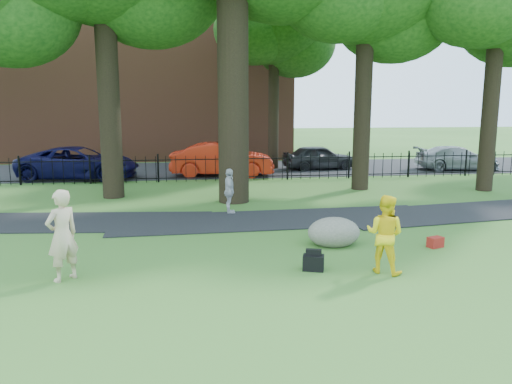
{
  "coord_description": "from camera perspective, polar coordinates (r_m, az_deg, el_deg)",
  "views": [
    {
      "loc": [
        -1.63,
        -10.91,
        3.57
      ],
      "look_at": [
        0.13,
        2.0,
        1.24
      ],
      "focal_mm": 35.0,
      "sensor_mm": 36.0,
      "label": 1
    }
  ],
  "objects": [
    {
      "name": "ground",
      "position": [
        11.6,
        0.69,
        -7.8
      ],
      "size": [
        120.0,
        120.0,
        0.0
      ],
      "primitive_type": "plane",
      "color": "#336021",
      "rests_on": "ground"
    },
    {
      "name": "footpath",
      "position": [
        15.46,
        2.23,
        -3.23
      ],
      "size": [
        36.07,
        3.85,
        0.03
      ],
      "primitive_type": "cube",
      "rotation": [
        0.0,
        0.0,
        0.03
      ],
      "color": "black",
      "rests_on": "ground"
    },
    {
      "name": "street",
      "position": [
        27.2,
        -4.27,
        2.57
      ],
      "size": [
        80.0,
        7.0,
        0.02
      ],
      "primitive_type": "cube",
      "color": "black",
      "rests_on": "ground"
    },
    {
      "name": "iron_fence",
      "position": [
        23.16,
        -3.68,
        2.75
      ],
      "size": [
        44.0,
        0.04,
        1.2
      ],
      "color": "black",
      "rests_on": "ground"
    },
    {
      "name": "brick_building",
      "position": [
        35.08,
        -11.98,
        13.9
      ],
      "size": [
        18.0,
        8.0,
        12.0
      ],
      "primitive_type": "cube",
      "color": "brown",
      "rests_on": "ground"
    },
    {
      "name": "woman",
      "position": [
        10.82,
        -21.27,
        -4.64
      ],
      "size": [
        0.81,
        0.8,
        1.88
      ],
      "primitive_type": "imported",
      "rotation": [
        0.0,
        0.0,
        3.92
      ],
      "color": "#CBAC8B",
      "rests_on": "ground"
    },
    {
      "name": "man",
      "position": [
        10.93,
        14.51,
        -4.67
      ],
      "size": [
        1.03,
        1.01,
        1.68
      ],
      "primitive_type": "imported",
      "rotation": [
        0.0,
        0.0,
        2.44
      ],
      "color": "yellow",
      "rests_on": "ground"
    },
    {
      "name": "pedestrian",
      "position": [
        16.21,
        -3.06,
        0.08
      ],
      "size": [
        0.39,
        0.88,
        1.49
      ],
      "primitive_type": "imported",
      "rotation": [
        0.0,
        0.0,
        1.54
      ],
      "color": "#ADAEB2",
      "rests_on": "ground"
    },
    {
      "name": "boulder",
      "position": [
        12.84,
        8.89,
        -4.33
      ],
      "size": [
        1.53,
        1.29,
        0.78
      ],
      "primitive_type": "ellipsoid",
      "rotation": [
        0.0,
        0.0,
        -0.23
      ],
      "color": "slate",
      "rests_on": "ground"
    },
    {
      "name": "backpack",
      "position": [
        10.96,
        6.58,
        -8.03
      ],
      "size": [
        0.51,
        0.41,
        0.34
      ],
      "primitive_type": "cube",
      "rotation": [
        0.0,
        0.0,
        -0.31
      ],
      "color": "black",
      "rests_on": "ground"
    },
    {
      "name": "red_bag",
      "position": [
        13.35,
        19.81,
        -5.42
      ],
      "size": [
        0.44,
        0.36,
        0.26
      ],
      "primitive_type": "cube",
      "rotation": [
        0.0,
        0.0,
        0.35
      ],
      "color": "maroon",
      "rests_on": "ground"
    },
    {
      "name": "red_sedan",
      "position": [
        24.62,
        -3.89,
        3.72
      ],
      "size": [
        5.17,
        2.23,
        1.65
      ],
      "primitive_type": "imported",
      "rotation": [
        0.0,
        0.0,
        1.47
      ],
      "color": "red",
      "rests_on": "ground"
    },
    {
      "name": "navy_van",
      "position": [
        25.11,
        -19.57,
        3.14
      ],
      "size": [
        5.8,
        3.25,
        1.53
      ],
      "primitive_type": "imported",
      "rotation": [
        0.0,
        0.0,
        1.44
      ],
      "color": "#0B0A36",
      "rests_on": "ground"
    },
    {
      "name": "grey_car",
      "position": [
        27.38,
        7.24,
        3.97
      ],
      "size": [
        4.04,
        1.92,
        1.33
      ],
      "primitive_type": "imported",
      "rotation": [
        0.0,
        0.0,
        1.66
      ],
      "color": "black",
      "rests_on": "ground"
    },
    {
      "name": "silver_car",
      "position": [
        29.07,
        21.99,
        3.61
      ],
      "size": [
        4.58,
        2.32,
        1.28
      ],
      "primitive_type": "imported",
      "rotation": [
        0.0,
        0.0,
        1.44
      ],
      "color": "gray",
      "rests_on": "ground"
    }
  ]
}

